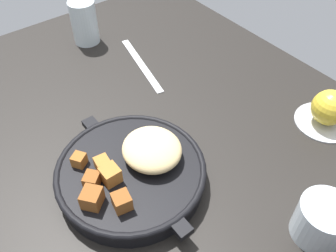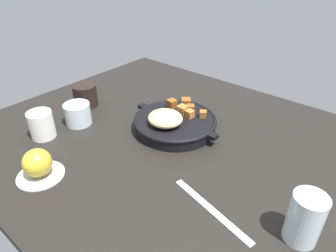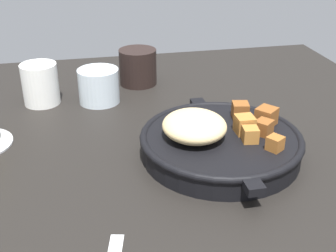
% 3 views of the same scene
% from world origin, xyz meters
% --- Properties ---
extents(ground_plane, '(1.14, 0.94, 0.02)m').
position_xyz_m(ground_plane, '(0.00, 0.00, -0.01)').
color(ground_plane, black).
extents(cast_iron_skillet, '(0.30, 0.25, 0.08)m').
position_xyz_m(cast_iron_skillet, '(0.03, -0.04, 0.03)').
color(cast_iron_skillet, black).
rests_on(cast_iron_skillet, ground_plane).
extents(saucer_plate, '(0.11, 0.11, 0.01)m').
position_xyz_m(saucer_plate, '(0.14, 0.34, 0.00)').
color(saucer_plate, '#B7BABF').
rests_on(saucer_plate, ground_plane).
extents(red_apple, '(0.07, 0.07, 0.07)m').
position_xyz_m(red_apple, '(0.14, 0.34, 0.04)').
color(red_apple, gold).
rests_on(red_apple, saucer_plate).
extents(butter_knife, '(0.22, 0.07, 0.00)m').
position_xyz_m(butter_knife, '(-0.24, 0.16, 0.00)').
color(butter_knife, silver).
rests_on(butter_knife, ground_plane).
extents(water_glass_tall, '(0.06, 0.06, 0.11)m').
position_xyz_m(water_glass_tall, '(-0.41, 0.11, 0.05)').
color(water_glass_tall, silver).
rests_on(water_glass_tall, ground_plane).
extents(water_glass_short, '(0.08, 0.08, 0.07)m').
position_xyz_m(water_glass_short, '(0.28, 0.12, 0.03)').
color(water_glass_short, silver).
rests_on(water_glass_short, ground_plane).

